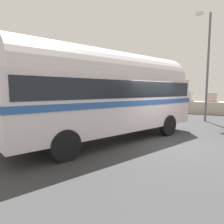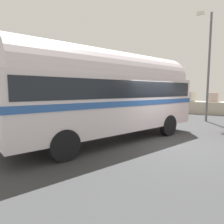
# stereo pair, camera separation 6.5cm
# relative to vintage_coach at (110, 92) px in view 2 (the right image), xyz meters

# --- Properties ---
(ground) EXTENTS (32.00, 26.00, 0.02)m
(ground) POSITION_rel_vintage_coach_xyz_m (1.99, 0.88, -2.04)
(ground) COLOR #353638
(breakwater) EXTENTS (31.36, 2.28, 2.46)m
(breakwater) POSITION_rel_vintage_coach_xyz_m (1.58, 12.69, -1.34)
(breakwater) COLOR #BDB4A2
(breakwater) RESTS_ON ground
(vintage_coach) EXTENTS (5.15, 8.89, 3.70)m
(vintage_coach) POSITION_rel_vintage_coach_xyz_m (0.00, 0.00, 0.00)
(vintage_coach) COLOR black
(vintage_coach) RESTS_ON ground
(lamp_post) EXTENTS (0.90, 0.64, 7.14)m
(lamp_post) POSITION_rel_vintage_coach_xyz_m (2.95, 7.62, 1.93)
(lamp_post) COLOR #5B5B60
(lamp_post) RESTS_ON ground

